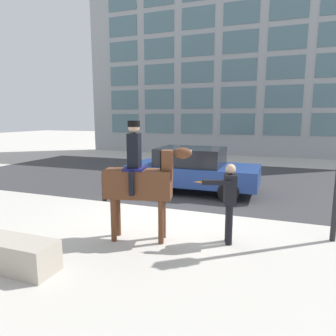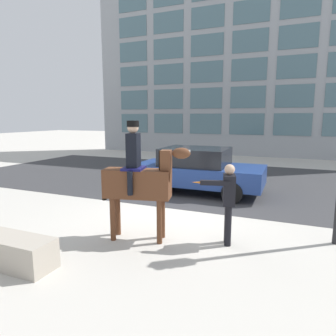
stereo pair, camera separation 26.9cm
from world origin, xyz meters
TOP-DOWN VIEW (x-y plane):
  - ground_plane at (0.00, 0.00)m, footprint 80.00×80.00m
  - road_surface at (0.00, 4.75)m, footprint 21.49×8.50m
  - office_building_facade at (0.00, 12.99)m, footprint 21.49×0.33m
  - mounted_horse_lead at (-0.04, -1.67)m, footprint 1.80×0.72m
  - pedestrian_bystander at (1.66, -1.24)m, footprint 0.81×0.59m
  - street_car_near_lane at (-0.11, 2.60)m, footprint 4.23×2.04m

SIDE VIEW (x-z plane):
  - ground_plane at x=0.00m, z-range 0.00..0.00m
  - road_surface at x=0.00m, z-range 0.00..0.01m
  - street_car_near_lane at x=-0.11m, z-range 0.02..1.50m
  - pedestrian_bystander at x=1.66m, z-range 0.14..1.74m
  - mounted_horse_lead at x=-0.04m, z-range 0.05..2.47m
  - office_building_facade at x=0.00m, z-range 0.01..15.23m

